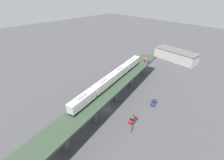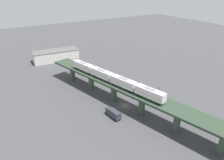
% 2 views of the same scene
% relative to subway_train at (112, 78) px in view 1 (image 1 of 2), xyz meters
% --- Properties ---
extents(ground_plane, '(400.00, 400.00, 0.00)m').
position_rel_subway_train_xyz_m(ground_plane, '(2.84, -5.73, -11.33)').
color(ground_plane, '#424244').
extents(elevated_viaduct, '(29.99, 91.37, 8.79)m').
position_rel_subway_train_xyz_m(elevated_viaduct, '(2.89, -5.92, -3.82)').
color(elevated_viaduct, '#2C3D2C').
rests_on(elevated_viaduct, ground).
extents(subway_train, '(14.54, 49.04, 4.45)m').
position_rel_subway_train_xyz_m(subway_train, '(0.00, 0.00, 0.00)').
color(subway_train, silver).
rests_on(subway_train, elevated_viaduct).
extents(signal_hut, '(3.89, 3.89, 3.40)m').
position_rel_subway_train_xyz_m(signal_hut, '(-2.90, 27.88, -0.74)').
color(signal_hut, slate).
rests_on(signal_hut, elevated_viaduct).
extents(street_car_blue, '(2.94, 4.73, 1.89)m').
position_rel_subway_train_xyz_m(street_car_blue, '(14.52, 10.80, -10.40)').
color(street_car_blue, '#233D93').
rests_on(street_car_blue, ground).
extents(street_car_red, '(2.59, 4.66, 1.89)m').
position_rel_subway_train_xyz_m(street_car_red, '(15.12, -3.87, -10.40)').
color(street_car_red, '#AD1E1E').
rests_on(street_car_red, ground).
extents(delivery_truck, '(2.92, 7.37, 3.20)m').
position_rel_subway_train_xyz_m(delivery_truck, '(-5.59, -10.19, -9.57)').
color(delivery_truck, '#333338').
rests_on(delivery_truck, ground).
extents(street_lamp, '(0.44, 0.44, 6.94)m').
position_rel_subway_train_xyz_m(street_lamp, '(18.29, -8.74, -7.23)').
color(street_lamp, black).
rests_on(street_lamp, ground).
extents(warehouse_building, '(29.30, 12.51, 6.80)m').
position_rel_subway_train_xyz_m(warehouse_building, '(-3.44, 64.22, -7.93)').
color(warehouse_building, beige).
rests_on(warehouse_building, ground).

